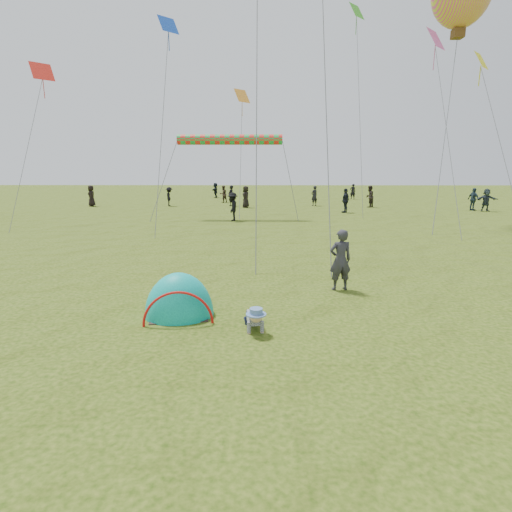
{
  "coord_description": "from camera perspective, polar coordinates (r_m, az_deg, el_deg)",
  "views": [
    {
      "loc": [
        -0.83,
        -6.97,
        3.24
      ],
      "look_at": [
        -0.96,
        3.12,
        1.0
      ],
      "focal_mm": 28.0,
      "sensor_mm": 36.0,
      "label": 1
    }
  ],
  "objects": [
    {
      "name": "crowd_person_6",
      "position": [
        35.22,
        8.33,
        8.5
      ],
      "size": [
        0.75,
        0.7,
        1.72
      ],
      "primitive_type": "imported",
      "rotation": [
        0.0,
        0.0,
        3.76
      ],
      "color": "black",
      "rests_on": "ground"
    },
    {
      "name": "crowd_person_2",
      "position": [
        30.19,
        12.67,
        7.73
      ],
      "size": [
        0.96,
        1.09,
        1.77
      ],
      "primitive_type": "imported",
      "rotation": [
        0.0,
        0.0,
        4.08
      ],
      "color": "black",
      "rests_on": "ground"
    },
    {
      "name": "crowd_person_12",
      "position": [
        34.88,
        -3.6,
        8.6
      ],
      "size": [
        0.65,
        0.76,
        1.76
      ],
      "primitive_type": "imported",
      "rotation": [
        0.0,
        0.0,
        4.28
      ],
      "color": "black",
      "rests_on": "ground"
    },
    {
      "name": "crowd_person_10",
      "position": [
        37.24,
        -22.46,
        7.95
      ],
      "size": [
        0.8,
        1.0,
        1.78
      ],
      "primitive_type": "imported",
      "rotation": [
        0.0,
        0.0,
        5.02
      ],
      "color": "black",
      "rests_on": "ground"
    },
    {
      "name": "diamond_kite_5",
      "position": [
        25.56,
        24.31,
        26.43
      ],
      "size": [
        1.3,
        1.3,
        1.06
      ],
      "primitive_type": "plane",
      "rotation": [
        1.05,
        0.0,
        0.79
      ],
      "color": "#DA549B"
    },
    {
      "name": "crowd_person_8",
      "position": [
        35.2,
        28.63,
        7.13
      ],
      "size": [
        0.71,
        1.1,
        1.73
      ],
      "primitive_type": "imported",
      "rotation": [
        0.0,
        0.0,
        1.88
      ],
      "color": "#243643",
      "rests_on": "ground"
    },
    {
      "name": "diamond_kite_2",
      "position": [
        31.01,
        -2.01,
        21.9
      ],
      "size": [
        1.18,
        1.18,
        0.97
      ],
      "primitive_type": "plane",
      "rotation": [
        1.05,
        0.0,
        0.79
      ],
      "color": "orange"
    },
    {
      "name": "diamond_kite_4",
      "position": [
        25.11,
        -12.44,
        29.57
      ],
      "size": [
        1.1,
        1.1,
        0.89
      ],
      "primitive_type": "plane",
      "rotation": [
        1.05,
        0.0,
        0.79
      ],
      "color": "blue"
    },
    {
      "name": "crowd_person_4",
      "position": [
        33.34,
        -1.47,
        8.45
      ],
      "size": [
        0.79,
        0.99,
        1.77
      ],
      "primitive_type": "imported",
      "rotation": [
        0.0,
        0.0,
        5.01
      ],
      "color": "black",
      "rests_on": "ground"
    },
    {
      "name": "ground",
      "position": [
        7.73,
        7.0,
        -12.36
      ],
      "size": [
        140.0,
        140.0,
        0.0
      ],
      "primitive_type": "plane",
      "color": "#1B3707"
    },
    {
      "name": "rainbow_tube_kite",
      "position": [
        26.31,
        -3.77,
        16.26
      ],
      "size": [
        6.62,
        0.64,
        0.64
      ],
      "primitive_type": "cylinder",
      "rotation": [
        0.0,
        1.57,
        0.0
      ],
      "color": "red"
    },
    {
      "name": "crowd_person_3",
      "position": [
        24.92,
        -3.35,
        7.05
      ],
      "size": [
        0.7,
        1.16,
        1.76
      ],
      "primitive_type": "imported",
      "rotation": [
        0.0,
        0.0,
        4.67
      ],
      "color": "black",
      "rests_on": "ground"
    },
    {
      "name": "crowd_person_5",
      "position": [
        44.64,
        -5.81,
        9.32
      ],
      "size": [
        0.65,
        1.55,
        1.63
      ],
      "primitive_type": "imported",
      "rotation": [
        0.0,
        0.0,
        4.6
      ],
      "color": "black",
      "rests_on": "ground"
    },
    {
      "name": "popup_tent",
      "position": [
        9.21,
        -10.85,
        -8.33
      ],
      "size": [
        1.69,
        1.47,
        1.97
      ],
      "primitive_type": "ellipsoid",
      "rotation": [
        0.0,
        0.0,
        0.15
      ],
      "color": "#087A7A",
      "rests_on": "ground"
    },
    {
      "name": "crowd_person_1",
      "position": [
        38.38,
        -4.7,
        8.81
      ],
      "size": [
        0.98,
        0.96,
        1.59
      ],
      "primitive_type": "imported",
      "rotation": [
        0.0,
        0.0,
        3.84
      ],
      "color": "#32261D",
      "rests_on": "ground"
    },
    {
      "name": "diamond_kite_3",
      "position": [
        33.64,
        14.21,
        30.82
      ],
      "size": [
        1.28,
        1.28,
        1.05
      ],
      "primitive_type": "plane",
      "rotation": [
        1.05,
        0.0,
        0.79
      ],
      "color": "green"
    },
    {
      "name": "diamond_kite_6",
      "position": [
        28.48,
        -28.26,
        22.22
      ],
      "size": [
        1.27,
        1.27,
        1.03
      ],
      "primitive_type": "plane",
      "rotation": [
        1.05,
        0.0,
        0.79
      ],
      "color": "red"
    },
    {
      "name": "crowd_person_0",
      "position": [
        43.5,
        13.65,
        8.93
      ],
      "size": [
        0.6,
        0.41,
        1.59
      ],
      "primitive_type": "imported",
      "rotation": [
        0.0,
        0.0,
        3.2
      ],
      "color": "black",
      "rests_on": "ground"
    },
    {
      "name": "standing_adult",
      "position": [
        10.88,
        11.96,
        -0.56
      ],
      "size": [
        0.67,
        0.5,
        1.66
      ],
      "primitive_type": "imported",
      "rotation": [
        0.0,
        0.0,
        3.32
      ],
      "color": "#2C2A32",
      "rests_on": "ground"
    },
    {
      "name": "crawling_toddler",
      "position": [
        8.15,
        -0.23,
        -8.77
      ],
      "size": [
        0.63,
        0.81,
        0.56
      ],
      "primitive_type": null,
      "rotation": [
        0.0,
        0.0,
        0.18
      ],
      "color": "black",
      "rests_on": "ground"
    },
    {
      "name": "crowd_person_11",
      "position": [
        35.13,
        30.03,
        6.95
      ],
      "size": [
        1.61,
        0.6,
        1.71
      ],
      "primitive_type": "imported",
      "rotation": [
        0.0,
        0.0,
        6.22
      ],
      "color": "#29333D",
      "rests_on": "ground"
    },
    {
      "name": "diamond_kite_8",
      "position": [
        21.73,
        29.51,
        23.15
      ],
      "size": [
        0.89,
        0.89,
        0.73
      ],
      "primitive_type": "plane",
      "rotation": [
        1.05,
        0.0,
        0.79
      ],
      "color": "yellow"
    },
    {
      "name": "crowd_person_9",
      "position": [
        35.42,
        -12.27,
        8.29
      ],
      "size": [
        0.8,
        1.15,
        1.63
      ],
      "primitive_type": "imported",
      "rotation": [
        0.0,
        0.0,
        1.77
      ],
      "color": "black",
      "rests_on": "ground"
    },
    {
      "name": "crowd_person_7",
      "position": [
        34.88,
        15.89,
        8.18
      ],
      "size": [
        1.09,
        1.1,
        1.79
      ],
      "primitive_type": "imported",
      "rotation": [
        0.0,
        0.0,
        3.99
      ],
      "color": "black",
      "rests_on": "ground"
    }
  ]
}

